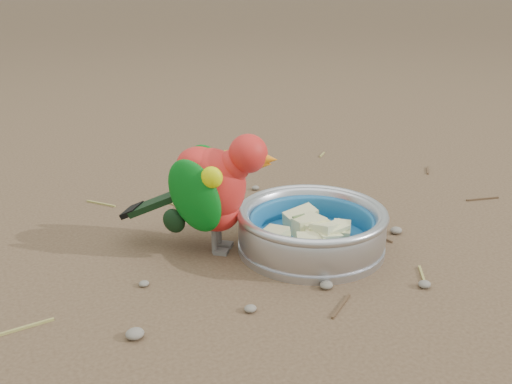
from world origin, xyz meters
TOP-DOWN VIEW (x-y plane):
  - ground at (0.00, 0.00)m, footprint 60.00×60.00m
  - food_bowl at (0.01, 0.04)m, footprint 0.21×0.21m
  - bowl_wall at (0.01, 0.04)m, footprint 0.21×0.21m
  - fruit_wedges at (0.01, 0.04)m, footprint 0.12×0.12m
  - lory_parrot at (-0.11, 0.10)m, footprint 0.22×0.20m
  - ground_debris at (-0.03, 0.09)m, footprint 0.90×0.80m

SIDE VIEW (x-z plane):
  - ground at x=0.00m, z-range 0.00..0.00m
  - ground_debris at x=-0.03m, z-range 0.00..0.01m
  - food_bowl at x=0.01m, z-range 0.00..0.02m
  - fruit_wedges at x=0.01m, z-range 0.02..0.05m
  - bowl_wall at x=0.01m, z-range 0.02..0.06m
  - lory_parrot at x=-0.11m, z-range 0.00..0.16m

